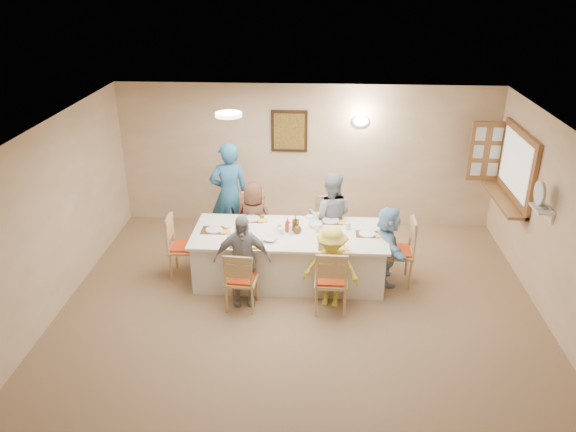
# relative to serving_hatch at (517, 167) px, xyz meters

# --- Properties ---
(ground) EXTENTS (7.00, 7.00, 0.00)m
(ground) POSITION_rel_serving_hatch_xyz_m (-3.21, -2.40, -1.50)
(ground) COLOR #876447
(room_walls) EXTENTS (7.00, 7.00, 7.00)m
(room_walls) POSITION_rel_serving_hatch_xyz_m (-3.21, -2.40, 0.01)
(room_walls) COLOR tan
(room_walls) RESTS_ON ground
(wall_picture) EXTENTS (0.62, 0.05, 0.72)m
(wall_picture) POSITION_rel_serving_hatch_xyz_m (-3.51, 1.06, 0.20)
(wall_picture) COLOR black
(wall_picture) RESTS_ON room_walls
(wall_sconce) EXTENTS (0.26, 0.09, 0.18)m
(wall_sconce) POSITION_rel_serving_hatch_xyz_m (-2.31, 1.04, 0.40)
(wall_sconce) COLOR white
(wall_sconce) RESTS_ON room_walls
(ceiling_light) EXTENTS (0.36, 0.36, 0.05)m
(ceiling_light) POSITION_rel_serving_hatch_xyz_m (-4.21, -0.90, 0.97)
(ceiling_light) COLOR white
(ceiling_light) RESTS_ON room_walls
(serving_hatch) EXTENTS (0.06, 1.50, 1.15)m
(serving_hatch) POSITION_rel_serving_hatch_xyz_m (0.00, 0.00, 0.00)
(serving_hatch) COLOR brown
(serving_hatch) RESTS_ON room_walls
(hatch_sill) EXTENTS (0.30, 1.50, 0.05)m
(hatch_sill) POSITION_rel_serving_hatch_xyz_m (-0.12, 0.00, -0.53)
(hatch_sill) COLOR brown
(hatch_sill) RESTS_ON room_walls
(shutter_door) EXTENTS (0.55, 0.04, 1.00)m
(shutter_door) POSITION_rel_serving_hatch_xyz_m (-0.26, 0.76, 0.00)
(shutter_door) COLOR brown
(shutter_door) RESTS_ON room_walls
(fan_shelf) EXTENTS (0.22, 0.36, 0.03)m
(fan_shelf) POSITION_rel_serving_hatch_xyz_m (-0.08, -1.35, -0.10)
(fan_shelf) COLOR white
(fan_shelf) RESTS_ON room_walls
(desk_fan) EXTENTS (0.30, 0.30, 0.28)m
(desk_fan) POSITION_rel_serving_hatch_xyz_m (-0.11, -1.35, 0.05)
(desk_fan) COLOR #A5A5A8
(desk_fan) RESTS_ON fan_shelf
(dining_table) EXTENTS (2.80, 1.18, 0.76)m
(dining_table) POSITION_rel_serving_hatch_xyz_m (-3.39, -0.93, -1.12)
(dining_table) COLOR white
(dining_table) RESTS_ON ground
(chair_back_left) EXTENTS (0.56, 0.56, 0.99)m
(chair_back_left) POSITION_rel_serving_hatch_xyz_m (-3.99, -0.13, -1.00)
(chair_back_left) COLOR tan
(chair_back_left) RESTS_ON ground
(chair_back_right) EXTENTS (0.53, 0.53, 0.95)m
(chair_back_right) POSITION_rel_serving_hatch_xyz_m (-2.79, -0.13, -1.03)
(chair_back_right) COLOR tan
(chair_back_right) RESTS_ON ground
(chair_front_left) EXTENTS (0.46, 0.46, 0.88)m
(chair_front_left) POSITION_rel_serving_hatch_xyz_m (-3.99, -1.73, -1.06)
(chair_front_left) COLOR tan
(chair_front_left) RESTS_ON ground
(chair_front_right) EXTENTS (0.46, 0.46, 0.95)m
(chair_front_right) POSITION_rel_serving_hatch_xyz_m (-2.79, -1.73, -1.03)
(chair_front_right) COLOR tan
(chair_front_right) RESTS_ON ground
(chair_left_end) EXTENTS (0.48, 0.48, 0.98)m
(chair_left_end) POSITION_rel_serving_hatch_xyz_m (-4.94, -0.93, -1.01)
(chair_left_end) COLOR tan
(chair_left_end) RESTS_ON ground
(chair_right_end) EXTENTS (0.49, 0.49, 1.02)m
(chair_right_end) POSITION_rel_serving_hatch_xyz_m (-1.84, -0.93, -0.99)
(chair_right_end) COLOR tan
(chair_right_end) RESTS_ON ground
(diner_back_left) EXTENTS (0.73, 0.58, 1.25)m
(diner_back_left) POSITION_rel_serving_hatch_xyz_m (-3.99, -0.25, -0.88)
(diner_back_left) COLOR #543325
(diner_back_left) RESTS_ON ground
(diner_back_right) EXTENTS (0.77, 0.63, 1.43)m
(diner_back_right) POSITION_rel_serving_hatch_xyz_m (-2.79, -0.25, -0.78)
(diner_back_right) COLOR #8E97A4
(diner_back_right) RESTS_ON ground
(diner_front_left) EXTENTS (0.84, 0.47, 1.32)m
(diner_front_left) POSITION_rel_serving_hatch_xyz_m (-3.99, -1.61, -0.84)
(diner_front_left) COLOR gray
(diner_front_left) RESTS_ON ground
(diner_front_right) EXTENTS (0.91, 0.70, 1.17)m
(diner_front_right) POSITION_rel_serving_hatch_xyz_m (-2.79, -1.61, -0.91)
(diner_front_right) COLOR gold
(diner_front_right) RESTS_ON ground
(diner_right_end) EXTENTS (1.15, 0.51, 1.19)m
(diner_right_end) POSITION_rel_serving_hatch_xyz_m (-1.97, -0.93, -0.91)
(diner_right_end) COLOR #8AB9EA
(diner_right_end) RESTS_ON ground
(caregiver) EXTENTS (0.89, 0.80, 1.74)m
(caregiver) POSITION_rel_serving_hatch_xyz_m (-4.44, 0.22, -0.63)
(caregiver) COLOR teal
(caregiver) RESTS_ON ground
(placemat_fl) EXTENTS (0.37, 0.28, 0.01)m
(placemat_fl) POSITION_rel_serving_hatch_xyz_m (-3.99, -1.35, -0.74)
(placemat_fl) COLOR #472B19
(placemat_fl) RESTS_ON dining_table
(plate_fl) EXTENTS (0.24, 0.24, 0.02)m
(plate_fl) POSITION_rel_serving_hatch_xyz_m (-3.99, -1.35, -0.73)
(plate_fl) COLOR white
(plate_fl) RESTS_ON dining_table
(napkin_fl) EXTENTS (0.15, 0.15, 0.01)m
(napkin_fl) POSITION_rel_serving_hatch_xyz_m (-3.81, -1.40, -0.73)
(napkin_fl) COLOR yellow
(napkin_fl) RESTS_ON dining_table
(placemat_fr) EXTENTS (0.36, 0.27, 0.01)m
(placemat_fr) POSITION_rel_serving_hatch_xyz_m (-2.79, -1.35, -0.74)
(placemat_fr) COLOR #472B19
(placemat_fr) RESTS_ON dining_table
(plate_fr) EXTENTS (0.24, 0.24, 0.02)m
(plate_fr) POSITION_rel_serving_hatch_xyz_m (-2.79, -1.35, -0.73)
(plate_fr) COLOR white
(plate_fr) RESTS_ON dining_table
(napkin_fr) EXTENTS (0.13, 0.13, 0.01)m
(napkin_fr) POSITION_rel_serving_hatch_xyz_m (-2.61, -1.40, -0.73)
(napkin_fr) COLOR yellow
(napkin_fr) RESTS_ON dining_table
(placemat_bl) EXTENTS (0.37, 0.27, 0.01)m
(placemat_bl) POSITION_rel_serving_hatch_xyz_m (-3.99, -0.51, -0.74)
(placemat_bl) COLOR #472B19
(placemat_bl) RESTS_ON dining_table
(plate_bl) EXTENTS (0.25, 0.25, 0.02)m
(plate_bl) POSITION_rel_serving_hatch_xyz_m (-3.99, -0.51, -0.73)
(plate_bl) COLOR white
(plate_bl) RESTS_ON dining_table
(napkin_bl) EXTENTS (0.14, 0.14, 0.01)m
(napkin_bl) POSITION_rel_serving_hatch_xyz_m (-3.81, -0.56, -0.73)
(napkin_bl) COLOR yellow
(napkin_bl) RESTS_ON dining_table
(placemat_br) EXTENTS (0.36, 0.27, 0.01)m
(placemat_br) POSITION_rel_serving_hatch_xyz_m (-2.79, -0.51, -0.74)
(placemat_br) COLOR #472B19
(placemat_br) RESTS_ON dining_table
(plate_br) EXTENTS (0.25, 0.25, 0.02)m
(plate_br) POSITION_rel_serving_hatch_xyz_m (-2.79, -0.51, -0.73)
(plate_br) COLOR white
(plate_br) RESTS_ON dining_table
(napkin_br) EXTENTS (0.14, 0.14, 0.01)m
(napkin_br) POSITION_rel_serving_hatch_xyz_m (-2.61, -0.56, -0.73)
(napkin_br) COLOR yellow
(napkin_br) RESTS_ON dining_table
(placemat_le) EXTENTS (0.37, 0.28, 0.01)m
(placemat_le) POSITION_rel_serving_hatch_xyz_m (-4.49, -0.93, -0.74)
(placemat_le) COLOR #472B19
(placemat_le) RESTS_ON dining_table
(plate_le) EXTENTS (0.25, 0.25, 0.02)m
(plate_le) POSITION_rel_serving_hatch_xyz_m (-4.49, -0.93, -0.73)
(plate_le) COLOR white
(plate_le) RESTS_ON dining_table
(napkin_le) EXTENTS (0.13, 0.13, 0.01)m
(napkin_le) POSITION_rel_serving_hatch_xyz_m (-4.31, -0.98, -0.73)
(napkin_le) COLOR yellow
(napkin_le) RESTS_ON dining_table
(placemat_re) EXTENTS (0.33, 0.25, 0.01)m
(placemat_re) POSITION_rel_serving_hatch_xyz_m (-2.27, -0.93, -0.74)
(placemat_re) COLOR #472B19
(placemat_re) RESTS_ON dining_table
(plate_re) EXTENTS (0.24, 0.24, 0.02)m
(plate_re) POSITION_rel_serving_hatch_xyz_m (-2.27, -0.93, -0.73)
(plate_re) COLOR white
(plate_re) RESTS_ON dining_table
(napkin_re) EXTENTS (0.14, 0.14, 0.01)m
(napkin_re) POSITION_rel_serving_hatch_xyz_m (-2.09, -0.98, -0.73)
(napkin_re) COLOR yellow
(napkin_re) RESTS_ON dining_table
(teacup_a) EXTENTS (0.12, 0.12, 0.09)m
(teacup_a) POSITION_rel_serving_hatch_xyz_m (-4.20, -1.25, -0.69)
(teacup_a) COLOR white
(teacup_a) RESTS_ON dining_table
(teacup_b) EXTENTS (0.10, 0.10, 0.09)m
(teacup_b) POSITION_rel_serving_hatch_xyz_m (-3.01, -0.43, -0.69)
(teacup_b) COLOR white
(teacup_b) RESTS_ON dining_table
(bowl_a) EXTENTS (0.31, 0.31, 0.05)m
(bowl_a) POSITION_rel_serving_hatch_xyz_m (-3.65, -1.21, -0.71)
(bowl_a) COLOR white
(bowl_a) RESTS_ON dining_table
(bowl_b) EXTENTS (0.33, 0.33, 0.06)m
(bowl_b) POSITION_rel_serving_hatch_xyz_m (-3.02, -0.72, -0.71)
(bowl_b) COLOR white
(bowl_b) RESTS_ON dining_table
(condiment_ketchup) EXTENTS (0.14, 0.14, 0.22)m
(condiment_ketchup) POSITION_rel_serving_hatch_xyz_m (-3.42, -0.91, -0.63)
(condiment_ketchup) COLOR #B42E0F
(condiment_ketchup) RESTS_ON dining_table
(condiment_brown) EXTENTS (0.10, 0.10, 0.22)m
(condiment_brown) POSITION_rel_serving_hatch_xyz_m (-3.31, -0.84, -0.63)
(condiment_brown) COLOR #4F3415
(condiment_brown) RESTS_ON dining_table
(condiment_malt) EXTENTS (0.15, 0.15, 0.16)m
(condiment_malt) POSITION_rel_serving_hatch_xyz_m (-3.28, -0.93, -0.66)
(condiment_malt) COLOR #4F3415
(condiment_malt) RESTS_ON dining_table
(drinking_glass) EXTENTS (0.06, 0.06, 0.10)m
(drinking_glass) POSITION_rel_serving_hatch_xyz_m (-3.54, -0.88, -0.68)
(drinking_glass) COLOR silver
(drinking_glass) RESTS_ON dining_table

